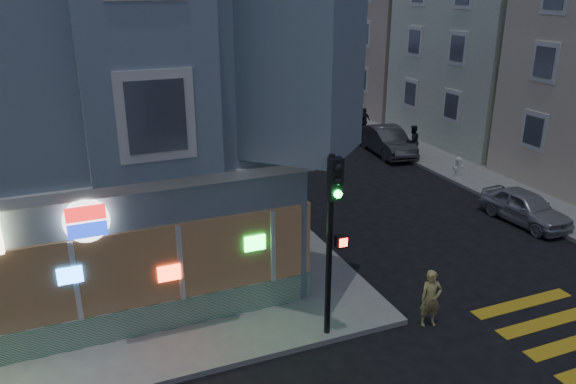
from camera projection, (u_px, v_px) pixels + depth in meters
sidewalk_ne at (480, 106)px, 39.83m from camera, size 24.00×42.00×0.15m
corner_building at (6, 70)px, 17.11m from camera, size 14.60×14.60×11.40m
row_house_b at (527, 39)px, 30.66m from camera, size 12.00×8.60×10.50m
row_house_c at (428, 39)px, 38.72m from camera, size 12.00×8.60×9.00m
row_house_d at (364, 20)px, 46.25m from camera, size 12.00×8.60×10.50m
utility_pole at (337, 42)px, 35.14m from camera, size 2.20×0.30×9.00m
street_tree_near at (302, 47)px, 40.71m from camera, size 3.00×3.00×5.30m
street_tree_far at (264, 38)px, 47.64m from camera, size 3.00×3.00×5.30m
running_child at (431, 298)px, 14.29m from camera, size 0.63×0.49×1.54m
pedestrian_a at (412, 141)px, 27.73m from camera, size 0.82×0.66×1.61m
pedestrian_b at (364, 121)px, 31.92m from camera, size 0.97×0.63×1.53m
parked_car_a at (525, 207)px, 20.55m from camera, size 1.64×3.63×1.21m
parked_car_b at (387, 141)px, 28.78m from camera, size 1.92×4.38×1.40m
parked_car_c at (308, 124)px, 32.57m from camera, size 2.02×4.21×1.18m
parked_car_d at (280, 107)px, 37.17m from camera, size 2.09×4.39×1.21m
traffic_signal at (333, 219)px, 12.80m from camera, size 0.53×0.52×4.62m
fire_hydrant at (458, 166)px, 25.09m from camera, size 0.51×0.30×0.89m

